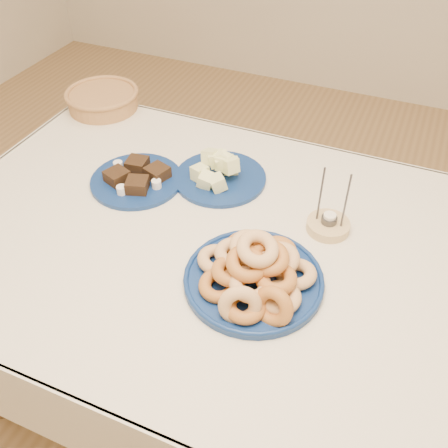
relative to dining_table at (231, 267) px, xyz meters
The scene contains 7 objects.
ground 0.64m from the dining_table, ahead, with size 5.00×5.00×0.00m, color #957046.
dining_table is the anchor object (origin of this frame).
donut_platter 0.22m from the dining_table, 48.28° to the right, with size 0.42×0.42×0.16m.
melon_plate 0.30m from the dining_table, 120.22° to the left, with size 0.36×0.36×0.10m.
brownie_plate 0.41m from the dining_table, 161.16° to the left, with size 0.29×0.29×0.05m.
wicker_basket 0.88m from the dining_table, 146.25° to the left, with size 0.28×0.28×0.07m.
candle_holder 0.30m from the dining_table, 32.37° to the left, with size 0.12×0.12×0.20m.
Camera 1 is at (0.36, -0.90, 1.68)m, focal length 40.00 mm.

